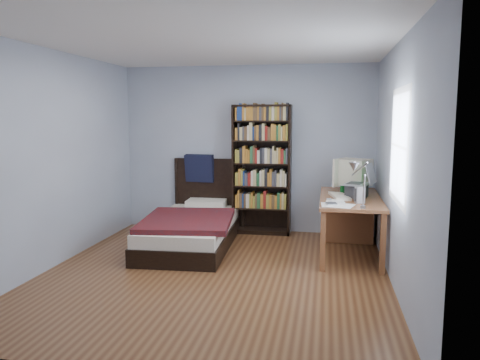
{
  "coord_description": "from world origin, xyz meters",
  "views": [
    {
      "loc": [
        1.2,
        -4.89,
        1.73
      ],
      "look_at": [
        0.15,
        0.73,
        0.96
      ],
      "focal_mm": 35.0,
      "sensor_mm": 36.0,
      "label": 1
    }
  ],
  "objects": [
    {
      "name": "room",
      "position": [
        0.03,
        -0.0,
        1.25
      ],
      "size": [
        4.2,
        4.24,
        2.5
      ],
      "color": "#552E19",
      "rests_on": "ground"
    },
    {
      "name": "desk",
      "position": [
        1.51,
        1.57,
        0.42
      ],
      "size": [
        0.75,
        1.68,
        0.73
      ],
      "color": "brown",
      "rests_on": "floor"
    },
    {
      "name": "crt_monitor",
      "position": [
        1.55,
        1.53,
        0.98
      ],
      "size": [
        0.54,
        0.5,
        0.45
      ],
      "color": "beige",
      "rests_on": "desk"
    },
    {
      "name": "laptop",
      "position": [
        1.6,
        1.07,
        0.85
      ],
      "size": [
        0.44,
        0.42,
        0.43
      ],
      "color": "#2D2D30",
      "rests_on": "desk"
    },
    {
      "name": "desk_lamp",
      "position": [
        1.5,
        0.0,
        1.18
      ],
      "size": [
        0.21,
        0.47,
        0.55
      ],
      "color": "#99999E",
      "rests_on": "desk"
    },
    {
      "name": "keyboard",
      "position": [
        1.37,
        1.02,
        0.75
      ],
      "size": [
        0.29,
        0.51,
        0.05
      ],
      "primitive_type": "cube",
      "rotation": [
        0.0,
        0.07,
        0.21
      ],
      "color": "beige",
      "rests_on": "desk"
    },
    {
      "name": "speaker",
      "position": [
        1.59,
        0.67,
        0.83
      ],
      "size": [
        0.12,
        0.12,
        0.19
      ],
      "primitive_type": "cube",
      "rotation": [
        0.0,
        0.0,
        0.26
      ],
      "color": "#959698",
      "rests_on": "desk"
    },
    {
      "name": "soda_can",
      "position": [
        1.41,
        1.28,
        0.79
      ],
      "size": [
        0.06,
        0.06,
        0.12
      ],
      "primitive_type": "cylinder",
      "color": "#073809",
      "rests_on": "desk"
    },
    {
      "name": "mouse",
      "position": [
        1.47,
        1.37,
        0.75
      ],
      "size": [
        0.06,
        0.1,
        0.03
      ],
      "primitive_type": "ellipsoid",
      "color": "silver",
      "rests_on": "desk"
    },
    {
      "name": "phone_silver",
      "position": [
        1.24,
        0.79,
        0.74
      ],
      "size": [
        0.06,
        0.1,
        0.02
      ],
      "primitive_type": "cube",
      "rotation": [
        0.0,
        0.0,
        0.14
      ],
      "color": "silver",
      "rests_on": "desk"
    },
    {
      "name": "phone_grey",
      "position": [
        1.25,
        0.62,
        0.74
      ],
      "size": [
        0.05,
        0.09,
        0.02
      ],
      "primitive_type": "cube",
      "rotation": [
        0.0,
        0.0,
        0.12
      ],
      "color": "#959698",
      "rests_on": "desk"
    },
    {
      "name": "external_drive",
      "position": [
        1.26,
        0.48,
        0.74
      ],
      "size": [
        0.14,
        0.14,
        0.02
      ],
      "primitive_type": "cube",
      "rotation": [
        0.0,
        0.0,
        0.23
      ],
      "color": "#959698",
      "rests_on": "desk"
    },
    {
      "name": "bookshelf",
      "position": [
        0.25,
        1.94,
        0.96
      ],
      "size": [
        0.86,
        0.3,
        1.91
      ],
      "color": "black",
      "rests_on": "floor"
    },
    {
      "name": "bed",
      "position": [
        -0.58,
        1.13,
        0.25
      ],
      "size": [
        1.27,
        2.16,
        1.16
      ],
      "color": "black",
      "rests_on": "floor"
    }
  ]
}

